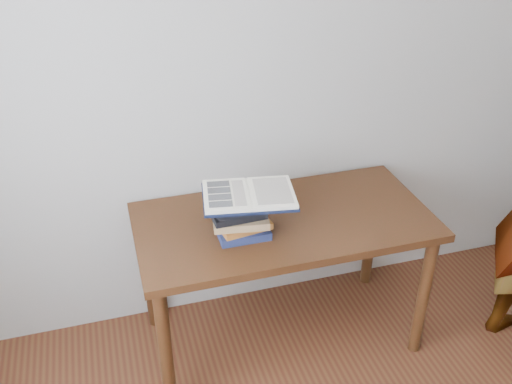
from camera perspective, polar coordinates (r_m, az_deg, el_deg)
name	(u,v)px	position (r m, az deg, el deg)	size (l,w,h in m)	color
desk	(284,236)	(2.68, 2.77, -4.40)	(1.36, 0.68, 0.73)	#441E11
book_stack	(241,217)	(2.46, -1.53, -2.48)	(0.27, 0.20, 0.19)	#172045
open_book	(249,195)	(2.40, -0.71, -0.31)	(0.43, 0.33, 0.03)	black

